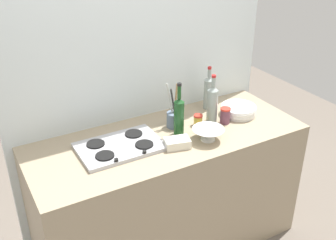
# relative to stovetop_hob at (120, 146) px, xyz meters

# --- Properties ---
(counter_block) EXTENTS (1.80, 0.70, 0.90)m
(counter_block) POSITION_rel_stovetop_hob_xyz_m (0.32, -0.02, -0.46)
(counter_block) COLOR tan
(counter_block) RESTS_ON ground
(backsplash_panel) EXTENTS (1.90, 0.06, 2.54)m
(backsplash_panel) POSITION_rel_stovetop_hob_xyz_m (0.32, 0.36, 0.35)
(backsplash_panel) COLOR silver
(backsplash_panel) RESTS_ON ground
(stovetop_hob) EXTENTS (0.51, 0.34, 0.04)m
(stovetop_hob) POSITION_rel_stovetop_hob_xyz_m (0.00, 0.00, 0.00)
(stovetop_hob) COLOR #B2B2B7
(stovetop_hob) RESTS_ON counter_block
(plate_stack) EXTENTS (0.25, 0.25, 0.07)m
(plate_stack) POSITION_rel_stovetop_hob_xyz_m (0.91, 0.01, 0.02)
(plate_stack) COLOR white
(plate_stack) RESTS_ON counter_block
(wine_bottle_leftmost) EXTENTS (0.07, 0.07, 0.36)m
(wine_bottle_leftmost) POSITION_rel_stovetop_hob_xyz_m (0.40, -0.02, 0.12)
(wine_bottle_leftmost) COLOR #19471E
(wine_bottle_leftmost) RESTS_ON counter_block
(wine_bottle_mid_left) EXTENTS (0.07, 0.07, 0.32)m
(wine_bottle_mid_left) POSITION_rel_stovetop_hob_xyz_m (0.78, 0.21, 0.11)
(wine_bottle_mid_left) COLOR gray
(wine_bottle_mid_left) RESTS_ON counter_block
(wine_bottle_mid_right) EXTENTS (0.07, 0.07, 0.34)m
(wine_bottle_mid_right) POSITION_rel_stovetop_hob_xyz_m (0.69, 0.02, 0.12)
(wine_bottle_mid_right) COLOR gray
(wine_bottle_mid_right) RESTS_ON counter_block
(mixing_bowl) EXTENTS (0.20, 0.20, 0.08)m
(mixing_bowl) POSITION_rel_stovetop_hob_xyz_m (0.52, -0.18, 0.03)
(mixing_bowl) COLOR white
(mixing_bowl) RESTS_ON counter_block
(butter_dish) EXTENTS (0.17, 0.14, 0.05)m
(butter_dish) POSITION_rel_stovetop_hob_xyz_m (0.31, -0.16, 0.01)
(butter_dish) COLOR silver
(butter_dish) RESTS_ON counter_block
(utensil_crock) EXTENTS (0.10, 0.10, 0.30)m
(utensil_crock) POSITION_rel_stovetop_hob_xyz_m (0.43, 0.08, 0.05)
(utensil_crock) COLOR slate
(utensil_crock) RESTS_ON counter_block
(condiment_jar_front) EXTENTS (0.07, 0.07, 0.11)m
(condiment_jar_front) POSITION_rel_stovetop_hob_xyz_m (0.75, -0.04, 0.04)
(condiment_jar_front) COLOR #66384C
(condiment_jar_front) RESTS_ON counter_block
(condiment_jar_rear) EXTENTS (0.06, 0.06, 0.08)m
(condiment_jar_rear) POSITION_rel_stovetop_hob_xyz_m (0.58, 0.02, 0.02)
(condiment_jar_rear) COLOR gold
(condiment_jar_rear) RESTS_ON counter_block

